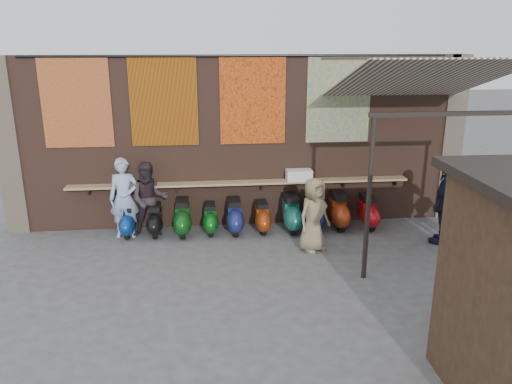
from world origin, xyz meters
TOP-DOWN VIEW (x-y plane):
  - ground at (0.00, 0.00)m, footprint 70.00×70.00m
  - brick_wall at (0.00, 2.70)m, footprint 10.00×0.40m
  - pier_left at (-5.20, 2.70)m, footprint 0.50×0.50m
  - pier_right at (5.20, 2.70)m, footprint 0.50×0.50m
  - eating_counter at (0.00, 2.33)m, footprint 8.00×0.32m
  - shelf_box at (1.38, 2.30)m, footprint 0.60×0.33m
  - tapestry_redgold at (-3.60, 2.48)m, footprint 1.50×0.02m
  - tapestry_sun at (-1.70, 2.48)m, footprint 1.50×0.02m
  - tapestry_orange at (0.30, 2.48)m, footprint 1.50×0.02m
  - tapestry_multi at (2.30, 2.48)m, footprint 1.50×0.02m
  - hang_rail at (0.00, 2.47)m, footprint 9.50×0.06m
  - scooter_stool_0 at (-2.62, 2.05)m, footprint 0.33×0.74m
  - scooter_stool_1 at (-2.00, 2.02)m, footprint 0.34×0.75m
  - scooter_stool_2 at (-1.37, 1.97)m, footprint 0.39×0.86m
  - scooter_stool_3 at (-0.74, 2.00)m, footprint 0.33×0.73m
  - scooter_stool_4 at (-0.18, 1.96)m, footprint 0.37×0.83m
  - scooter_stool_5 at (0.47, 1.97)m, footprint 0.34×0.74m
  - scooter_stool_6 at (1.15, 1.96)m, footprint 0.40×0.89m
  - scooter_stool_7 at (1.71, 1.99)m, footprint 0.37×0.83m
  - scooter_stool_8 at (2.30, 2.04)m, footprint 0.40×0.89m
  - scooter_stool_9 at (3.00, 1.98)m, footprint 0.37×0.82m
  - diner_left at (-2.65, 2.00)m, footprint 0.67×0.44m
  - diner_right at (-2.10, 2.00)m, footprint 0.89×0.72m
  - shopper_navy at (4.34, 0.88)m, footprint 1.12×1.06m
  - shopper_grey at (4.90, -0.11)m, footprint 1.11×1.03m
  - shopper_tan at (1.41, 0.78)m, footprint 0.93×0.85m
  - awning_canvas at (3.50, 0.90)m, footprint 3.20×3.28m
  - awning_ledger at (3.50, 2.49)m, footprint 3.30×0.08m
  - awning_header at (3.50, -0.60)m, footprint 3.00×0.08m
  - awning_post_left at (2.10, -0.60)m, footprint 0.09×0.09m

SIDE VIEW (x-z plane):
  - ground at x=0.00m, z-range 0.00..0.00m
  - scooter_stool_3 at x=-0.74m, z-range 0.00..0.69m
  - scooter_stool_0 at x=-2.62m, z-range 0.00..0.70m
  - scooter_stool_5 at x=0.47m, z-range 0.00..0.71m
  - scooter_stool_1 at x=-2.00m, z-range 0.00..0.71m
  - scooter_stool_9 at x=3.00m, z-range 0.00..0.78m
  - scooter_stool_7 at x=1.71m, z-range 0.00..0.79m
  - scooter_stool_4 at x=-0.18m, z-range 0.00..0.79m
  - scooter_stool_2 at x=-1.37m, z-range 0.00..0.82m
  - scooter_stool_8 at x=2.30m, z-range 0.00..0.84m
  - scooter_stool_6 at x=1.15m, z-range 0.00..0.85m
  - shopper_grey at x=4.90m, z-range 0.00..1.50m
  - shopper_tan at x=1.41m, z-range 0.00..1.59m
  - diner_right at x=-2.10m, z-range 0.00..1.73m
  - diner_left at x=-2.65m, z-range 0.00..1.83m
  - shopper_navy at x=4.34m, z-range 0.00..1.86m
  - eating_counter at x=0.00m, z-range 1.08..1.12m
  - shelf_box at x=1.38m, z-range 1.12..1.39m
  - awning_post_left at x=2.10m, z-range 0.00..3.10m
  - brick_wall at x=0.00m, z-range 0.00..4.00m
  - pier_left at x=-5.20m, z-range 0.00..4.00m
  - pier_right at x=5.20m, z-range 0.00..4.00m
  - tapestry_redgold at x=-3.60m, z-range 2.00..4.00m
  - tapestry_sun at x=-1.70m, z-range 2.00..4.00m
  - tapestry_orange at x=0.30m, z-range 2.00..4.00m
  - tapestry_multi at x=2.30m, z-range 2.00..4.00m
  - awning_header at x=3.50m, z-range 3.04..3.12m
  - awning_canvas at x=3.50m, z-range 3.07..4.03m
  - awning_ledger at x=3.50m, z-range 3.89..4.01m
  - hang_rail at x=0.00m, z-range 3.95..4.01m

